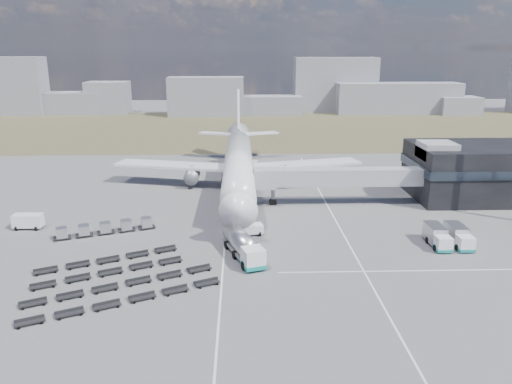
{
  "coord_description": "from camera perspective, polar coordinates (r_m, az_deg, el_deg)",
  "views": [
    {
      "loc": [
        0.43,
        -65.63,
        27.37
      ],
      "look_at": [
        2.96,
        14.99,
        4.0
      ],
      "focal_mm": 35.0,
      "sensor_mm": 36.0,
      "label": 1
    }
  ],
  "objects": [
    {
      "name": "ground",
      "position": [
        71.11,
        -2.02,
        -6.49
      ],
      "size": [
        420.0,
        420.0,
        0.0
      ],
      "primitive_type": "plane",
      "color": "#565659",
      "rests_on": "ground"
    },
    {
      "name": "grass_strip",
      "position": [
        177.75,
        -1.93,
        7.29
      ],
      "size": [
        420.0,
        90.0,
        0.01
      ],
      "primitive_type": "cube",
      "color": "#454129",
      "rests_on": "ground"
    },
    {
      "name": "lane_markings",
      "position": [
        74.47,
        5.56,
        -5.48
      ],
      "size": [
        47.12,
        110.0,
        0.01
      ],
      "color": "silver",
      "rests_on": "ground"
    },
    {
      "name": "terminal",
      "position": [
        103.71,
        25.44,
        2.26
      ],
      "size": [
        30.4,
        16.4,
        11.0
      ],
      "color": "black",
      "rests_on": "ground"
    },
    {
      "name": "jet_bridge",
      "position": [
        90.23,
        8.14,
        1.67
      ],
      "size": [
        30.3,
        3.8,
        7.05
      ],
      "color": "#939399",
      "rests_on": "ground"
    },
    {
      "name": "airliner",
      "position": [
        100.46,
        -2.0,
        3.45
      ],
      "size": [
        51.59,
        64.53,
        17.62
      ],
      "color": "white",
      "rests_on": "ground"
    },
    {
      "name": "skyline",
      "position": [
        218.63,
        -5.56,
        11.39
      ],
      "size": [
        308.71,
        24.74,
        24.12
      ],
      "color": "gray",
      "rests_on": "ground"
    },
    {
      "name": "fuel_tanker",
      "position": [
        67.71,
        -1.52,
        -6.07
      ],
      "size": [
        6.08,
        11.18,
        3.51
      ],
      "rotation": [
        0.0,
        0.0,
        0.33
      ],
      "color": "white",
      "rests_on": "ground"
    },
    {
      "name": "pushback_tug",
      "position": [
        75.9,
        -0.64,
        -4.33
      ],
      "size": [
        3.98,
        2.69,
        1.61
      ],
      "primitive_type": "cube",
      "rotation": [
        0.0,
        0.0,
        0.18
      ],
      "color": "white",
      "rests_on": "ground"
    },
    {
      "name": "utility_van",
      "position": [
        86.06,
        -24.6,
        -3.08
      ],
      "size": [
        4.51,
        2.15,
        2.36
      ],
      "primitive_type": "cube",
      "rotation": [
        0.0,
        0.0,
        -0.03
      ],
      "color": "white",
      "rests_on": "ground"
    },
    {
      "name": "catering_truck",
      "position": [
        109.92,
        -0.91,
        2.54
      ],
      "size": [
        4.46,
        6.83,
        2.91
      ],
      "rotation": [
        0.0,
        0.0,
        -0.32
      ],
      "color": "white",
      "rests_on": "ground"
    },
    {
      "name": "service_trucks_near",
      "position": [
        76.76,
        21.1,
        -4.76
      ],
      "size": [
        5.37,
        6.42,
        2.57
      ],
      "rotation": [
        0.0,
        0.0,
        0.01
      ],
      "color": "white",
      "rests_on": "ground"
    },
    {
      "name": "uld_row",
      "position": [
        79.55,
        -16.84,
        -3.94
      ],
      "size": [
        14.62,
        6.54,
        1.64
      ],
      "rotation": [
        0.0,
        0.0,
        0.35
      ],
      "color": "black",
      "rests_on": "ground"
    },
    {
      "name": "baggage_dollies",
      "position": [
        63.87,
        -15.91,
        -9.53
      ],
      "size": [
        25.28,
        21.55,
        0.7
      ],
      "rotation": [
        0.0,
        0.0,
        0.44
      ],
      "color": "black",
      "rests_on": "ground"
    }
  ]
}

